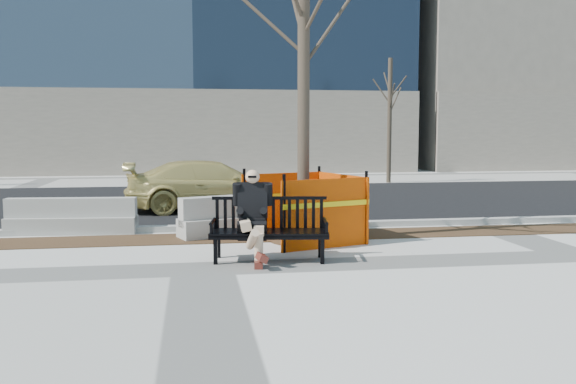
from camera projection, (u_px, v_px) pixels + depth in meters
name	position (u px, v px, depth m)	size (l,w,h in m)	color
ground	(203.00, 269.00, 9.25)	(120.00, 120.00, 0.00)	beige
mulch_strip	(200.00, 238.00, 11.80)	(40.00, 1.20, 0.02)	#47301C
asphalt_street	(197.00, 202.00, 17.89)	(60.00, 10.40, 0.01)	black
curb	(199.00, 228.00, 12.73)	(60.00, 0.25, 0.12)	#9E9B93
bench	(269.00, 261.00, 9.81)	(1.92, 0.69, 1.02)	black
seated_man	(253.00, 260.00, 9.86)	(0.63, 1.04, 1.46)	black
tree_fence	(303.00, 241.00, 11.59)	(2.70, 2.70, 6.75)	#FE5B00
sedan	(213.00, 210.00, 15.98)	(1.83, 4.50, 1.30)	tan
jersey_barrier_left	(72.00, 234.00, 12.38)	(2.57, 0.51, 0.74)	#9E9C94
jersey_barrier_right	(247.00, 234.00, 12.37)	(2.81, 0.56, 0.81)	#9E9B94
far_tree_right	(388.00, 183.00, 24.47)	(1.97, 1.97, 5.31)	#473B2E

